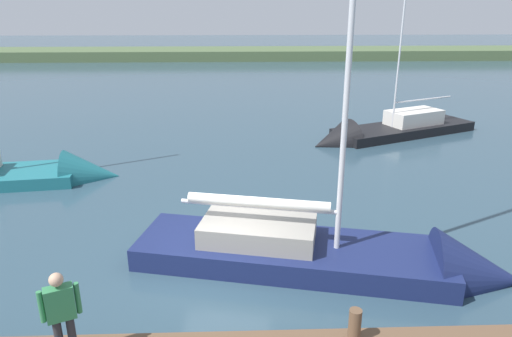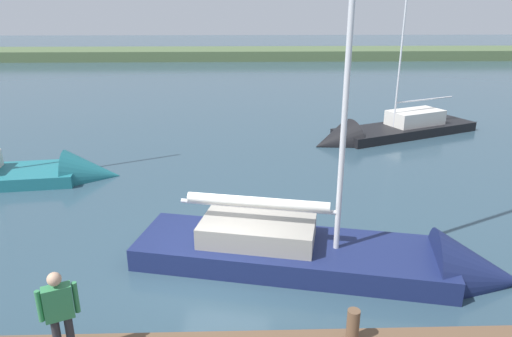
{
  "view_description": "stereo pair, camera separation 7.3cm",
  "coord_description": "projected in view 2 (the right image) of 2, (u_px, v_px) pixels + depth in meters",
  "views": [
    {
      "loc": [
        -0.44,
        10.6,
        6.37
      ],
      "look_at": [
        -0.92,
        -2.77,
        1.64
      ],
      "focal_mm": 32.32,
      "sensor_mm": 36.0,
      "label": 1
    },
    {
      "loc": [
        -0.51,
        10.6,
        6.37
      ],
      "look_at": [
        -0.92,
        -2.77,
        1.64
      ],
      "focal_mm": 32.32,
      "sensor_mm": 36.0,
      "label": 2
    }
  ],
  "objects": [
    {
      "name": "person_on_dock",
      "position": [
        59.0,
        310.0,
        7.72
      ],
      "size": [
        0.61,
        0.39,
        1.73
      ],
      "rotation": [
        0.0,
        0.0,
        5.13
      ],
      "color": "#28282D",
      "rests_on": "dock_pier"
    },
    {
      "name": "ground_plane",
      "position": [
        224.0,
        263.0,
        12.1
      ],
      "size": [
        200.0,
        200.0,
        0.0
      ],
      "primitive_type": "plane",
      "color": "#2D4756"
    },
    {
      "name": "mooring_post_near",
      "position": [
        353.0,
        325.0,
        8.4
      ],
      "size": [
        0.23,
        0.23,
        0.65
      ],
      "primitive_type": "cylinder",
      "color": "brown",
      "rests_on": "dock_pier"
    },
    {
      "name": "far_shoreline",
      "position": [
        238.0,
        58.0,
        59.03
      ],
      "size": [
        180.0,
        8.0,
        2.4
      ],
      "primitive_type": "cube",
      "color": "#4C603D",
      "rests_on": "ground_plane"
    },
    {
      "name": "sailboat_far_left",
      "position": [
        382.0,
        135.0,
        23.52
      ],
      "size": [
        9.55,
        5.92,
        9.69
      ],
      "rotation": [
        0.0,
        0.0,
        0.42
      ],
      "color": "black",
      "rests_on": "ground_plane"
    },
    {
      "name": "sailboat_mid_channel",
      "position": [
        22.0,
        178.0,
        17.68
      ],
      "size": [
        8.8,
        3.34,
        10.57
      ],
      "rotation": [
        0.0,
        0.0,
        3.27
      ],
      "color": "#1E6B75",
      "rests_on": "ground_plane"
    },
    {
      "name": "sailboat_behind_pier",
      "position": [
        349.0,
        261.0,
        11.72
      ],
      "size": [
        9.86,
        4.3,
        11.11
      ],
      "rotation": [
        0.0,
        0.0,
        2.92
      ],
      "color": "navy",
      "rests_on": "ground_plane"
    }
  ]
}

